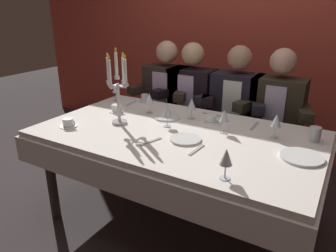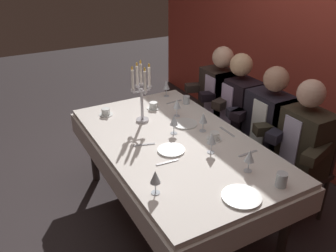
{
  "view_description": "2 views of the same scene",
  "coord_description": "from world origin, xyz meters",
  "px_view_note": "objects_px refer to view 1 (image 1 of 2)",
  "views": [
    {
      "loc": [
        0.98,
        -1.79,
        1.55
      ],
      "look_at": [
        -0.06,
        -0.01,
        0.77
      ],
      "focal_mm": 34.13,
      "sensor_mm": 36.0,
      "label": 1
    },
    {
      "loc": [
        2.1,
        -1.22,
        2.11
      ],
      "look_at": [
        -0.16,
        0.03,
        0.79
      ],
      "focal_mm": 37.9,
      "sensor_mm": 36.0,
      "label": 2
    }
  ],
  "objects_px": {
    "wine_glass_0": "(226,158)",
    "seated_diner_3": "(277,109)",
    "water_tumbler_1": "(145,98)",
    "wine_glass_3": "(167,111)",
    "coffee_cup_2": "(117,109)",
    "dining_table": "(176,147)",
    "wine_glass_5": "(192,104)",
    "dinner_plate_0": "(302,157)",
    "dinner_plate_1": "(185,139)",
    "candelabra": "(118,89)",
    "seated_diner_0": "(167,92)",
    "water_tumbler_0": "(315,134)",
    "wine_glass_4": "(276,121)",
    "seated_diner_2": "(236,103)",
    "seated_diner_1": "(192,96)",
    "dinner_plate_2": "(167,117)",
    "wine_glass_6": "(149,99)",
    "coffee_cup_1": "(68,123)",
    "coffee_cup_0": "(211,119)",
    "wine_glass_1": "(116,88)",
    "wine_glass_2": "(224,117)"
  },
  "relations": [
    {
      "from": "dining_table",
      "to": "seated_diner_3",
      "type": "relative_size",
      "value": 1.56
    },
    {
      "from": "dining_table",
      "to": "coffee_cup_2",
      "type": "relative_size",
      "value": 14.7
    },
    {
      "from": "wine_glass_0",
      "to": "seated_diner_0",
      "type": "bearing_deg",
      "value": 130.19
    },
    {
      "from": "seated_diner_0",
      "to": "coffee_cup_0",
      "type": "bearing_deg",
      "value": -39.47
    },
    {
      "from": "water_tumbler_0",
      "to": "dining_table",
      "type": "bearing_deg",
      "value": -160.65
    },
    {
      "from": "wine_glass_0",
      "to": "wine_glass_6",
      "type": "distance_m",
      "value": 1.12
    },
    {
      "from": "wine_glass_0",
      "to": "seated_diner_3",
      "type": "height_order",
      "value": "seated_diner_3"
    },
    {
      "from": "wine_glass_2",
      "to": "coffee_cup_2",
      "type": "distance_m",
      "value": 0.92
    },
    {
      "from": "seated_diner_1",
      "to": "seated_diner_2",
      "type": "height_order",
      "value": "same"
    },
    {
      "from": "coffee_cup_1",
      "to": "seated_diner_2",
      "type": "bearing_deg",
      "value": 55.2
    },
    {
      "from": "wine_glass_6",
      "to": "coffee_cup_0",
      "type": "distance_m",
      "value": 0.52
    },
    {
      "from": "dinner_plate_1",
      "to": "wine_glass_1",
      "type": "bearing_deg",
      "value": 153.16
    },
    {
      "from": "coffee_cup_0",
      "to": "dining_table",
      "type": "bearing_deg",
      "value": -115.6
    },
    {
      "from": "dinner_plate_0",
      "to": "wine_glass_0",
      "type": "height_order",
      "value": "wine_glass_0"
    },
    {
      "from": "wine_glass_5",
      "to": "dinner_plate_1",
      "type": "bearing_deg",
      "value": -68.64
    },
    {
      "from": "candelabra",
      "to": "seated_diner_0",
      "type": "relative_size",
      "value": 0.44
    },
    {
      "from": "coffee_cup_0",
      "to": "water_tumbler_1",
      "type": "bearing_deg",
      "value": 165.92
    },
    {
      "from": "dinner_plate_0",
      "to": "water_tumbler_0",
      "type": "bearing_deg",
      "value": 84.99
    },
    {
      "from": "seated_diner_3",
      "to": "dinner_plate_1",
      "type": "bearing_deg",
      "value": -109.78
    },
    {
      "from": "dinner_plate_0",
      "to": "wine_glass_6",
      "type": "relative_size",
      "value": 1.49
    },
    {
      "from": "dinner_plate_0",
      "to": "coffee_cup_2",
      "type": "xyz_separation_m",
      "value": [
        -1.44,
        0.13,
        0.02
      ]
    },
    {
      "from": "dinner_plate_0",
      "to": "seated_diner_3",
      "type": "relative_size",
      "value": 0.2
    },
    {
      "from": "wine_glass_0",
      "to": "water_tumbler_0",
      "type": "relative_size",
      "value": 1.71
    },
    {
      "from": "wine_glass_3",
      "to": "water_tumbler_0",
      "type": "bearing_deg",
      "value": 14.51
    },
    {
      "from": "dining_table",
      "to": "wine_glass_5",
      "type": "bearing_deg",
      "value": 95.54
    },
    {
      "from": "dining_table",
      "to": "water_tumbler_1",
      "type": "height_order",
      "value": "water_tumbler_1"
    },
    {
      "from": "wine_glass_0",
      "to": "water_tumbler_1",
      "type": "bearing_deg",
      "value": 140.73
    },
    {
      "from": "dinner_plate_0",
      "to": "water_tumbler_1",
      "type": "relative_size",
      "value": 3.17
    },
    {
      "from": "dinner_plate_0",
      "to": "wine_glass_5",
      "type": "relative_size",
      "value": 1.49
    },
    {
      "from": "wine_glass_0",
      "to": "seated_diner_3",
      "type": "distance_m",
      "value": 1.33
    },
    {
      "from": "dinner_plate_1",
      "to": "seated_diner_2",
      "type": "height_order",
      "value": "seated_diner_2"
    },
    {
      "from": "seated_diner_0",
      "to": "wine_glass_3",
      "type": "bearing_deg",
      "value": -59.45
    },
    {
      "from": "seated_diner_3",
      "to": "wine_glass_5",
      "type": "bearing_deg",
      "value": -129.91
    },
    {
      "from": "dining_table",
      "to": "dinner_plate_2",
      "type": "relative_size",
      "value": 9.18
    },
    {
      "from": "wine_glass_3",
      "to": "coffee_cup_2",
      "type": "xyz_separation_m",
      "value": [
        -0.52,
        0.08,
        -0.09
      ]
    },
    {
      "from": "wine_glass_6",
      "to": "water_tumbler_0",
      "type": "xyz_separation_m",
      "value": [
        1.22,
        0.06,
        -0.07
      ]
    },
    {
      "from": "coffee_cup_0",
      "to": "wine_glass_2",
      "type": "bearing_deg",
      "value": -42.81
    },
    {
      "from": "candelabra",
      "to": "dinner_plate_2",
      "type": "relative_size",
      "value": 2.59
    },
    {
      "from": "wine_glass_6",
      "to": "water_tumbler_0",
      "type": "bearing_deg",
      "value": 2.68
    },
    {
      "from": "wine_glass_4",
      "to": "water_tumbler_1",
      "type": "relative_size",
      "value": 2.13
    },
    {
      "from": "coffee_cup_2",
      "to": "seated_diner_0",
      "type": "distance_m",
      "value": 0.76
    },
    {
      "from": "candelabra",
      "to": "seated_diner_1",
      "type": "bearing_deg",
      "value": 83.2
    },
    {
      "from": "coffee_cup_2",
      "to": "wine_glass_5",
      "type": "bearing_deg",
      "value": 14.06
    },
    {
      "from": "water_tumbler_0",
      "to": "coffee_cup_1",
      "type": "xyz_separation_m",
      "value": [
        -1.55,
        -0.61,
        -0.02
      ]
    },
    {
      "from": "wine_glass_3",
      "to": "wine_glass_6",
      "type": "distance_m",
      "value": 0.33
    },
    {
      "from": "coffee_cup_0",
      "to": "dinner_plate_0",
      "type": "bearing_deg",
      "value": -22.88
    },
    {
      "from": "coffee_cup_0",
      "to": "coffee_cup_1",
      "type": "xyz_separation_m",
      "value": [
        -0.85,
        -0.59,
        0.0
      ]
    },
    {
      "from": "dinner_plate_1",
      "to": "candelabra",
      "type": "bearing_deg",
      "value": 177.03
    },
    {
      "from": "wine_glass_0",
      "to": "water_tumbler_0",
      "type": "distance_m",
      "value": 0.8
    },
    {
      "from": "wine_glass_3",
      "to": "wine_glass_4",
      "type": "xyz_separation_m",
      "value": [
        0.71,
        0.17,
        0.0
      ]
    }
  ]
}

